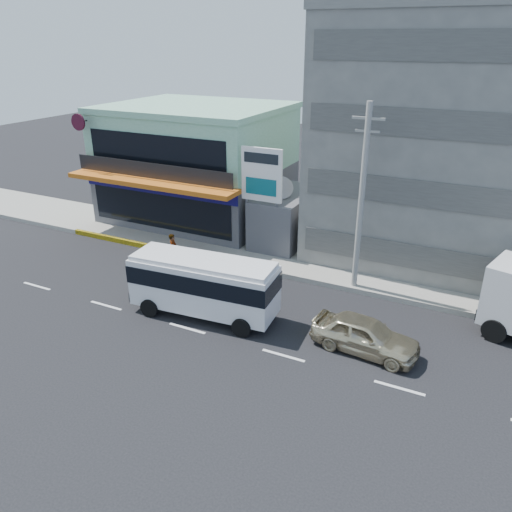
{
  "coord_description": "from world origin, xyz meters",
  "views": [
    {
      "loc": [
        11.97,
        -16.83,
        12.73
      ],
      "look_at": [
        1.36,
        4.68,
        2.2
      ],
      "focal_mm": 35.0,
      "sensor_mm": 36.0,
      "label": 1
    }
  ],
  "objects": [
    {
      "name": "satellite_dish",
      "position": [
        0.0,
        11.0,
        3.58
      ],
      "size": [
        1.5,
        1.5,
        0.15
      ],
      "primitive_type": "cylinder",
      "color": "slate",
      "rests_on": "gap_structure"
    },
    {
      "name": "motorcycle_rider",
      "position": [
        -4.0,
        4.77,
        0.82
      ],
      "size": [
        2.05,
        1.32,
        2.49
      ],
      "color": "#590C0F",
      "rests_on": "ground"
    },
    {
      "name": "sidewalk",
      "position": [
        5.0,
        9.5,
        0.15
      ],
      "size": [
        70.0,
        5.0,
        0.3
      ],
      "primitive_type": "cube",
      "color": "gray",
      "rests_on": "ground"
    },
    {
      "name": "gap_structure",
      "position": [
        0.0,
        12.0,
        1.75
      ],
      "size": [
        3.0,
        6.0,
        3.5
      ],
      "primitive_type": "cube",
      "color": "#444448",
      "rests_on": "ground"
    },
    {
      "name": "shop_building",
      "position": [
        -8.0,
        13.95,
        4.0
      ],
      "size": [
        12.4,
        11.7,
        8.0
      ],
      "color": "#444448",
      "rests_on": "ground"
    },
    {
      "name": "sedan",
      "position": [
        8.04,
        1.92,
        0.81
      ],
      "size": [
        4.9,
        2.37,
        1.61
      ],
      "primitive_type": "imported",
      "rotation": [
        0.0,
        0.0,
        1.47
      ],
      "color": "beige",
      "rests_on": "ground"
    },
    {
      "name": "minibus",
      "position": [
        0.08,
        1.5,
        1.82
      ],
      "size": [
        7.43,
        3.02,
        3.04
      ],
      "color": "silver",
      "rests_on": "ground"
    },
    {
      "name": "concrete_building",
      "position": [
        10.0,
        15.0,
        7.0
      ],
      "size": [
        16.0,
        12.0,
        14.0
      ],
      "primitive_type": "cube",
      "color": "gray",
      "rests_on": "ground"
    },
    {
      "name": "billboard",
      "position": [
        -0.5,
        9.2,
        4.93
      ],
      "size": [
        2.6,
        0.18,
        6.9
      ],
      "color": "gray",
      "rests_on": "ground"
    },
    {
      "name": "ground",
      "position": [
        0.0,
        0.0,
        0.0
      ],
      "size": [
        120.0,
        120.0,
        0.0
      ],
      "primitive_type": "plane",
      "color": "black",
      "rests_on": "ground"
    },
    {
      "name": "utility_pole_near",
      "position": [
        6.0,
        7.4,
        5.15
      ],
      "size": [
        1.6,
        0.3,
        10.0
      ],
      "color": "#999993",
      "rests_on": "ground"
    }
  ]
}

